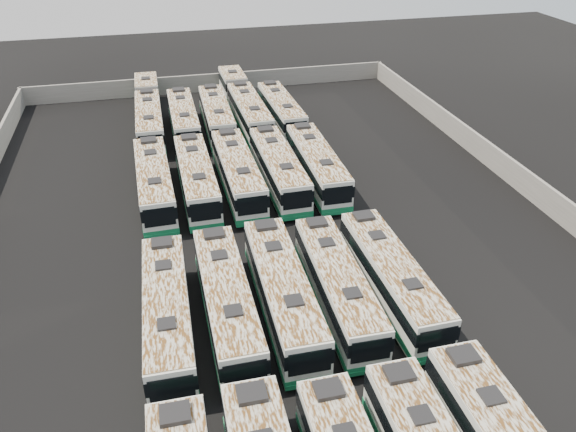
{
  "coord_description": "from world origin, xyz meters",
  "views": [
    {
      "loc": [
        -7.18,
        -32.97,
        23.07
      ],
      "look_at": [
        1.34,
        1.61,
        1.6
      ],
      "focal_mm": 35.0,
      "sensor_mm": 36.0,
      "label": 1
    }
  ],
  "objects_px": {
    "bus_midfront_left": "(227,301)",
    "bus_midback_center": "(238,173)",
    "bus_midback_far_left": "(154,183)",
    "bus_back_center": "(217,116)",
    "bus_back_left": "(184,119)",
    "bus_midfront_center": "(283,292)",
    "bus_back_far_left": "(149,111)",
    "bus_midfront_right": "(337,285)",
    "bus_back_far_right": "(281,111)",
    "bus_midback_right": "(279,169)",
    "bus_midfront_far_left": "(168,313)",
    "bus_midback_left": "(197,178)",
    "bus_midfront_far_right": "(391,277)",
    "bus_back_right": "(244,103)",
    "bus_midback_far_right": "(317,165)"
  },
  "relations": [
    {
      "from": "bus_midfront_left",
      "to": "bus_back_right",
      "type": "relative_size",
      "value": 0.63
    },
    {
      "from": "bus_midback_left",
      "to": "bus_midback_center",
      "type": "distance_m",
      "value": 3.48
    },
    {
      "from": "bus_midback_center",
      "to": "bus_back_far_left",
      "type": "bearing_deg",
      "value": 111.26
    },
    {
      "from": "bus_midback_right",
      "to": "bus_midback_far_right",
      "type": "xyz_separation_m",
      "value": [
        3.39,
        -0.05,
        -0.0
      ]
    },
    {
      "from": "bus_midfront_far_left",
      "to": "bus_midfront_right",
      "type": "distance_m",
      "value": 10.25
    },
    {
      "from": "bus_midfront_far_left",
      "to": "bus_midback_center",
      "type": "height_order",
      "value": "bus_midback_center"
    },
    {
      "from": "bus_back_center",
      "to": "bus_back_far_right",
      "type": "xyz_separation_m",
      "value": [
        6.94,
        -0.02,
        -0.04
      ]
    },
    {
      "from": "bus_midfront_far_left",
      "to": "bus_midback_far_left",
      "type": "distance_m",
      "value": 16.44
    },
    {
      "from": "bus_midfront_right",
      "to": "bus_midback_right",
      "type": "relative_size",
      "value": 0.97
    },
    {
      "from": "bus_midfront_left",
      "to": "bus_back_right",
      "type": "distance_m",
      "value": 33.99
    },
    {
      "from": "bus_midfront_right",
      "to": "bus_midback_left",
      "type": "relative_size",
      "value": 0.98
    },
    {
      "from": "bus_midfront_left",
      "to": "bus_midback_center",
      "type": "bearing_deg",
      "value": 78.1
    },
    {
      "from": "bus_midfront_far_left",
      "to": "bus_midfront_right",
      "type": "xyz_separation_m",
      "value": [
        10.25,
        0.08,
        -0.01
      ]
    },
    {
      "from": "bus_midfront_left",
      "to": "bus_midback_far_left",
      "type": "distance_m",
      "value": 16.64
    },
    {
      "from": "bus_midback_right",
      "to": "bus_midback_far_left",
      "type": "bearing_deg",
      "value": 179.81
    },
    {
      "from": "bus_back_left",
      "to": "bus_midfront_far_right",
      "type": "bearing_deg",
      "value": -71.01
    },
    {
      "from": "bus_midfront_center",
      "to": "bus_back_center",
      "type": "relative_size",
      "value": 1.02
    },
    {
      "from": "bus_midfront_right",
      "to": "bus_back_far_right",
      "type": "bearing_deg",
      "value": 84.58
    },
    {
      "from": "bus_midback_right",
      "to": "bus_back_far_right",
      "type": "height_order",
      "value": "bus_midback_right"
    },
    {
      "from": "bus_midback_far_left",
      "to": "bus_back_center",
      "type": "distance_m",
      "value": 15.43
    },
    {
      "from": "bus_midfront_center",
      "to": "bus_back_far_left",
      "type": "height_order",
      "value": "bus_midfront_center"
    },
    {
      "from": "bus_midback_center",
      "to": "bus_midback_right",
      "type": "relative_size",
      "value": 1.01
    },
    {
      "from": "bus_midback_center",
      "to": "bus_midback_left",
      "type": "bearing_deg",
      "value": -179.11
    },
    {
      "from": "bus_midback_far_right",
      "to": "bus_back_far_right",
      "type": "distance_m",
      "value": 13.77
    },
    {
      "from": "bus_midfront_far_left",
      "to": "bus_midfront_right",
      "type": "bearing_deg",
      "value": 1.64
    },
    {
      "from": "bus_midfront_left",
      "to": "bus_midback_left",
      "type": "distance_m",
      "value": 16.23
    },
    {
      "from": "bus_midback_left",
      "to": "bus_back_right",
      "type": "bearing_deg",
      "value": 67.37
    },
    {
      "from": "bus_midfront_left",
      "to": "bus_midback_center",
      "type": "height_order",
      "value": "bus_midback_center"
    },
    {
      "from": "bus_midback_right",
      "to": "bus_midback_left",
      "type": "bearing_deg",
      "value": -179.81
    },
    {
      "from": "bus_back_left",
      "to": "bus_back_far_right",
      "type": "relative_size",
      "value": 1.0
    },
    {
      "from": "bus_midback_left",
      "to": "bus_back_left",
      "type": "xyz_separation_m",
      "value": [
        0.07,
        13.8,
        -0.04
      ]
    },
    {
      "from": "bus_back_right",
      "to": "bus_back_far_right",
      "type": "bearing_deg",
      "value": -43.95
    },
    {
      "from": "bus_back_center",
      "to": "bus_midback_left",
      "type": "bearing_deg",
      "value": -103.27
    },
    {
      "from": "bus_midback_far_left",
      "to": "bus_midback_right",
      "type": "bearing_deg",
      "value": -1.13
    },
    {
      "from": "bus_midfront_center",
      "to": "bus_back_left",
      "type": "height_order",
      "value": "bus_midfront_center"
    },
    {
      "from": "bus_midback_far_left",
      "to": "bus_back_center",
      "type": "height_order",
      "value": "bus_midback_far_left"
    },
    {
      "from": "bus_midback_right",
      "to": "bus_midback_far_right",
      "type": "height_order",
      "value": "bus_midback_right"
    },
    {
      "from": "bus_midfront_left",
      "to": "bus_back_far_left",
      "type": "bearing_deg",
      "value": 95.69
    },
    {
      "from": "bus_back_far_left",
      "to": "bus_back_center",
      "type": "xyz_separation_m",
      "value": [
        6.86,
        -3.26,
        0.0
      ]
    },
    {
      "from": "bus_midback_center",
      "to": "bus_midback_right",
      "type": "distance_m",
      "value": 3.52
    },
    {
      "from": "bus_midback_center",
      "to": "bus_back_right",
      "type": "xyz_separation_m",
      "value": [
        3.47,
        16.97,
        -0.02
      ]
    },
    {
      "from": "bus_midfront_far_left",
      "to": "bus_midback_far_right",
      "type": "relative_size",
      "value": 0.98
    },
    {
      "from": "bus_midfront_left",
      "to": "bus_back_left",
      "type": "distance_m",
      "value": 30.04
    },
    {
      "from": "bus_midfront_center",
      "to": "bus_midfront_far_right",
      "type": "xyz_separation_m",
      "value": [
        6.92,
        -0.16,
        -0.05
      ]
    },
    {
      "from": "bus_midback_left",
      "to": "bus_back_right",
      "type": "xyz_separation_m",
      "value": [
        6.96,
        17.06,
        0.01
      ]
    },
    {
      "from": "bus_back_left",
      "to": "bus_midfront_center",
      "type": "bearing_deg",
      "value": -83.44
    },
    {
      "from": "bus_midback_far_left",
      "to": "bus_back_center",
      "type": "xyz_separation_m",
      "value": [
        6.94,
        13.79,
        -0.03
      ]
    },
    {
      "from": "bus_midback_right",
      "to": "bus_midfront_left",
      "type": "bearing_deg",
      "value": -113.36
    },
    {
      "from": "bus_back_far_left",
      "to": "bus_midfront_far_right",
      "type": "bearing_deg",
      "value": -67.3
    },
    {
      "from": "bus_midfront_center",
      "to": "bus_back_center",
      "type": "distance_m",
      "value": 30.03
    }
  ]
}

